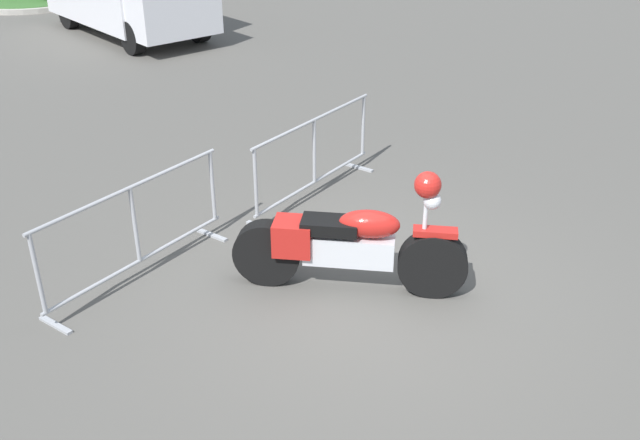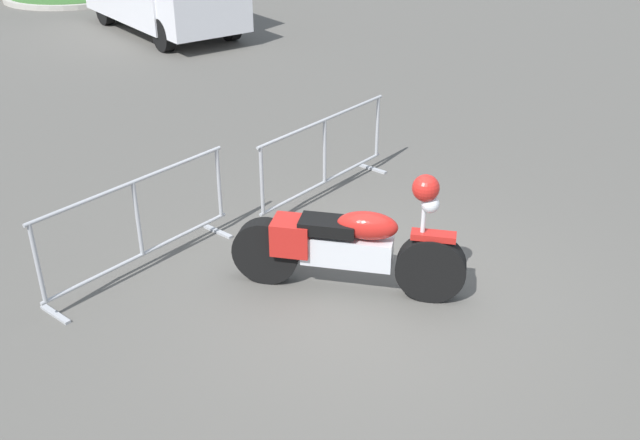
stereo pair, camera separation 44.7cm
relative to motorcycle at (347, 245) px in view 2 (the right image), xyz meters
The scene contains 4 objects.
ground_plane 0.56m from the motorcycle, 79.74° to the right, with size 120.00×120.00×0.00m, color #54514C.
motorcycle is the anchor object (origin of this frame).
crowd_barrier_near 2.20m from the motorcycle, 127.55° to the left, with size 2.40×0.72×1.07m.
crowd_barrier_far 2.21m from the motorcycle, 52.44° to the left, with size 2.40×0.72×1.07m.
Camera 2 is at (-4.48, -4.13, 4.10)m, focal length 40.00 mm.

